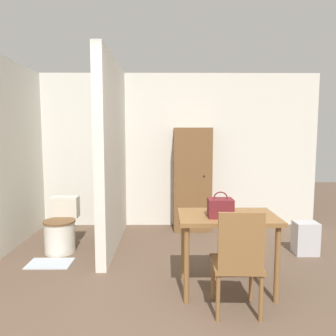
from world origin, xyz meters
The scene contains 9 objects.
wall_back centered at (0.00, 3.32, 1.25)m, with size 5.01×0.12×2.50m.
partition_wall centered at (-0.70, 2.31, 1.25)m, with size 0.12×1.90×2.50m.
dining_table centered at (0.61, 0.95, 0.65)m, with size 0.94×0.61×0.75m.
wooden_chair centered at (0.62, 0.51, 0.48)m, with size 0.42×0.42×0.92m.
toilet centered at (-1.35, 2.06, 0.29)m, with size 0.41×0.55×0.68m.
handbag centered at (0.52, 0.87, 0.84)m, with size 0.23×0.18×0.24m.
wooden_cabinet centered at (0.44, 3.02, 0.81)m, with size 0.58×0.46×1.62m.
bath_mat centered at (-1.35, 1.61, 0.01)m, with size 0.51×0.33×0.01m.
space_heater centered at (1.80, 1.91, 0.21)m, with size 0.29×0.23×0.42m.
Camera 1 is at (0.01, -2.12, 1.54)m, focal length 35.00 mm.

